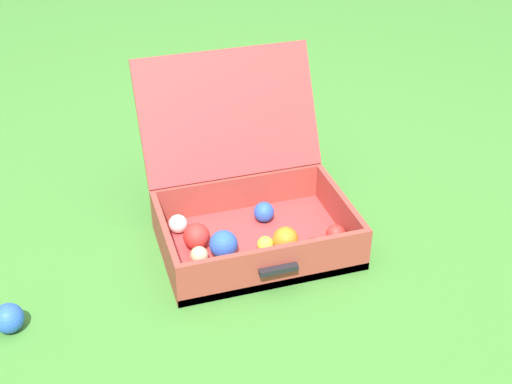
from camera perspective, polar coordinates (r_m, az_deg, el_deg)
The scene contains 3 objects.
ground_plane at distance 2.08m, azimuth -1.46°, elevation -5.16°, with size 16.00×16.00×0.00m, color #3D7A2D.
open_suitcase at distance 2.09m, azimuth -0.68°, elevation -1.05°, with size 0.56×0.61×0.49m.
stray_ball_on_grass at distance 1.92m, azimuth -19.70°, elevation -9.76°, with size 0.08×0.08×0.08m, color blue.
Camera 1 is at (-0.43, -1.58, 1.27)m, focal length 48.60 mm.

